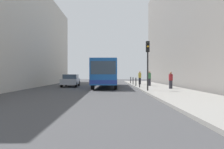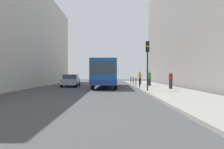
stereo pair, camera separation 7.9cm
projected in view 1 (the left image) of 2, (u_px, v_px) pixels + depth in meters
The scene contains 14 objects.
ground_plane at pixel (106, 90), 19.51m from camera, with size 80.00×80.00×0.00m, color #424244.
sidewalk at pixel (161, 89), 19.56m from camera, with size 4.40×40.00×0.15m, color gray.
building_left at pixel (9, 34), 23.39m from camera, with size 7.00×32.00×12.49m, color #BCB7AD.
building_right at pixel (204, 21), 23.60m from camera, with size 7.00×32.00×15.57m, color gray.
bus at pixel (106, 72), 23.52m from camera, with size 2.84×11.09×3.00m.
car_beside_bus at pixel (71, 80), 24.25m from camera, with size 2.04×4.49×1.48m.
traffic_light at pixel (148, 56), 16.57m from camera, with size 0.28×0.33×4.10m.
bollard_near at pixel (140, 83), 20.42m from camera, with size 0.11×0.11×0.95m, color black.
bollard_mid at pixel (136, 82), 23.38m from camera, with size 0.11×0.11×0.95m, color black.
bollard_far at pixel (133, 81), 26.33m from camera, with size 0.11×0.11×0.95m, color black.
bollard_farthest at pixel (131, 80), 29.28m from camera, with size 0.11×0.11×0.95m, color black.
pedestrian_near_signal at pixel (171, 80), 18.77m from camera, with size 0.38×0.38×1.58m.
pedestrian_mid_sidewalk at pixel (149, 78), 23.37m from camera, with size 0.38×0.38×1.71m.
pedestrian_far_sidewalk at pixel (140, 78), 26.50m from camera, with size 0.38×0.38×1.77m.
Camera 1 is at (0.43, -19.51, 1.52)m, focal length 32.03 mm.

